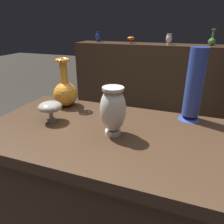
{
  "coord_description": "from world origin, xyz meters",
  "views": [
    {
      "loc": [
        0.3,
        -0.8,
        1.26
      ],
      "look_at": [
        0.01,
        -0.01,
        0.9
      ],
      "focal_mm": 33.87,
      "sensor_mm": 36.0,
      "label": 1
    }
  ],
  "objects_px": {
    "vase_left_accent": "(50,108)",
    "shelf_vase_center": "(169,39)",
    "shelf_vase_left": "(131,38)",
    "vase_right_accent": "(194,87)",
    "shelf_vase_far_left": "(98,36)",
    "vase_centerpiece": "(113,110)",
    "vase_tall_behind": "(65,92)",
    "shelf_vase_right": "(212,41)"
  },
  "relations": [
    {
      "from": "vase_centerpiece",
      "to": "vase_tall_behind",
      "type": "xyz_separation_m",
      "value": [
        -0.38,
        0.23,
        -0.03
      ]
    },
    {
      "from": "vase_centerpiece",
      "to": "shelf_vase_right",
      "type": "bearing_deg",
      "value": 77.37
    },
    {
      "from": "vase_right_accent",
      "to": "shelf_vase_far_left",
      "type": "height_order",
      "value": "vase_right_accent"
    },
    {
      "from": "vase_centerpiece",
      "to": "shelf_vase_left",
      "type": "bearing_deg",
      "value": 103.53
    },
    {
      "from": "vase_centerpiece",
      "to": "shelf_vase_center",
      "type": "bearing_deg",
      "value": 90.44
    },
    {
      "from": "vase_left_accent",
      "to": "shelf_vase_left",
      "type": "bearing_deg",
      "value": 95.2
    },
    {
      "from": "vase_left_accent",
      "to": "vase_tall_behind",
      "type": "bearing_deg",
      "value": 101.39
    },
    {
      "from": "shelf_vase_far_left",
      "to": "shelf_vase_left",
      "type": "bearing_deg",
      "value": -5.38
    },
    {
      "from": "vase_centerpiece",
      "to": "shelf_vase_far_left",
      "type": "distance_m",
      "value": 2.52
    },
    {
      "from": "shelf_vase_left",
      "to": "shelf_vase_right",
      "type": "height_order",
      "value": "shelf_vase_right"
    },
    {
      "from": "shelf_vase_left",
      "to": "shelf_vase_right",
      "type": "bearing_deg",
      "value": 0.74
    },
    {
      "from": "shelf_vase_right",
      "to": "shelf_vase_far_left",
      "type": "bearing_deg",
      "value": 178.7
    },
    {
      "from": "shelf_vase_left",
      "to": "shelf_vase_far_left",
      "type": "relative_size",
      "value": 0.74
    },
    {
      "from": "vase_centerpiece",
      "to": "shelf_vase_right",
      "type": "distance_m",
      "value": 2.3
    },
    {
      "from": "shelf_vase_left",
      "to": "shelf_vase_far_left",
      "type": "xyz_separation_m",
      "value": [
        -0.52,
        0.05,
        0.01
      ]
    },
    {
      "from": "vase_right_accent",
      "to": "shelf_vase_left",
      "type": "xyz_separation_m",
      "value": [
        -0.85,
        1.95,
        0.08
      ]
    },
    {
      "from": "vase_left_accent",
      "to": "shelf_vase_right",
      "type": "relative_size",
      "value": 0.6
    },
    {
      "from": "vase_left_accent",
      "to": "vase_centerpiece",
      "type": "bearing_deg",
      "value": -2.83
    },
    {
      "from": "shelf_vase_left",
      "to": "shelf_vase_center",
      "type": "bearing_deg",
      "value": -3.19
    },
    {
      "from": "shelf_vase_left",
      "to": "shelf_vase_far_left",
      "type": "distance_m",
      "value": 0.52
    },
    {
      "from": "shelf_vase_left",
      "to": "shelf_vase_right",
      "type": "relative_size",
      "value": 0.53
    },
    {
      "from": "vase_left_accent",
      "to": "shelf_vase_center",
      "type": "distance_m",
      "value": 2.22
    },
    {
      "from": "shelf_vase_left",
      "to": "shelf_vase_far_left",
      "type": "height_order",
      "value": "shelf_vase_far_left"
    },
    {
      "from": "vase_centerpiece",
      "to": "vase_tall_behind",
      "type": "distance_m",
      "value": 0.45
    },
    {
      "from": "vase_centerpiece",
      "to": "vase_tall_behind",
      "type": "relative_size",
      "value": 0.78
    },
    {
      "from": "vase_tall_behind",
      "to": "shelf_vase_right",
      "type": "height_order",
      "value": "shelf_vase_right"
    },
    {
      "from": "vase_right_accent",
      "to": "shelf_vase_left",
      "type": "distance_m",
      "value": 2.13
    },
    {
      "from": "vase_left_accent",
      "to": "vase_right_accent",
      "type": "bearing_deg",
      "value": 22.32
    },
    {
      "from": "vase_tall_behind",
      "to": "shelf_vase_far_left",
      "type": "height_order",
      "value": "shelf_vase_far_left"
    },
    {
      "from": "vase_tall_behind",
      "to": "shelf_vase_far_left",
      "type": "relative_size",
      "value": 1.96
    },
    {
      "from": "vase_left_accent",
      "to": "shelf_vase_center",
      "type": "bearing_deg",
      "value": 81.71
    },
    {
      "from": "shelf_vase_far_left",
      "to": "shelf_vase_center",
      "type": "height_order",
      "value": "shelf_vase_far_left"
    },
    {
      "from": "vase_centerpiece",
      "to": "vase_right_accent",
      "type": "relative_size",
      "value": 0.61
    },
    {
      "from": "vase_tall_behind",
      "to": "shelf_vase_left",
      "type": "distance_m",
      "value": 2.01
    },
    {
      "from": "vase_tall_behind",
      "to": "vase_left_accent",
      "type": "distance_m",
      "value": 0.22
    },
    {
      "from": "vase_tall_behind",
      "to": "shelf_vase_left",
      "type": "height_order",
      "value": "shelf_vase_left"
    },
    {
      "from": "vase_centerpiece",
      "to": "shelf_vase_right",
      "type": "xyz_separation_m",
      "value": [
        0.5,
        2.24,
        0.13
      ]
    },
    {
      "from": "shelf_vase_right",
      "to": "shelf_vase_center",
      "type": "bearing_deg",
      "value": -175.32
    },
    {
      "from": "vase_left_accent",
      "to": "shelf_vase_left",
      "type": "distance_m",
      "value": 2.23
    },
    {
      "from": "vase_centerpiece",
      "to": "vase_left_accent",
      "type": "xyz_separation_m",
      "value": [
        -0.34,
        0.02,
        -0.04
      ]
    },
    {
      "from": "shelf_vase_right",
      "to": "vase_tall_behind",
      "type": "bearing_deg",
      "value": -113.69
    },
    {
      "from": "vase_centerpiece",
      "to": "vase_right_accent",
      "type": "xyz_separation_m",
      "value": [
        0.31,
        0.28,
        0.05
      ]
    }
  ]
}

